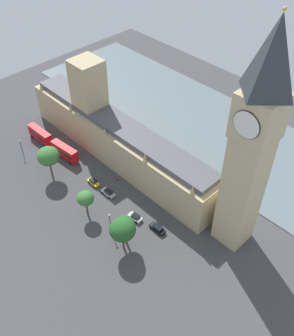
# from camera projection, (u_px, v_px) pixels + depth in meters

# --- Properties ---
(ground_plane) EXTENTS (146.03, 146.03, 0.00)m
(ground_plane) POSITION_uv_depth(u_px,v_px,m) (116.00, 160.00, 126.13)
(ground_plane) COLOR #424244
(river_thames) EXTENTS (42.42, 131.43, 0.25)m
(river_thames) POSITION_uv_depth(u_px,v_px,m) (188.00, 116.00, 144.10)
(river_thames) COLOR slate
(river_thames) RESTS_ON ground
(parliament_building) EXTENTS (11.89, 76.03, 29.36)m
(parliament_building) POSITION_uv_depth(u_px,v_px,m) (115.00, 135.00, 122.77)
(parliament_building) COLOR tan
(parliament_building) RESTS_ON ground
(clock_tower) EXTENTS (8.88, 8.88, 60.08)m
(clock_tower) POSITION_uv_depth(u_px,v_px,m) (252.00, 145.00, 82.94)
(clock_tower) COLOR tan
(clock_tower) RESTS_ON ground
(double_decker_bus_by_river_gate) EXTENTS (2.93, 10.58, 4.75)m
(double_decker_bus_by_river_gate) POSITION_uv_depth(u_px,v_px,m) (40.00, 135.00, 131.81)
(double_decker_bus_by_river_gate) COLOR red
(double_decker_bus_by_river_gate) RESTS_ON ground
(double_decker_bus_far_end) EXTENTS (3.51, 10.69, 4.75)m
(double_decker_bus_far_end) POSITION_uv_depth(u_px,v_px,m) (65.00, 151.00, 125.43)
(double_decker_bus_far_end) COLOR red
(double_decker_bus_far_end) RESTS_ON ground
(car_yellow_cab_leading) EXTENTS (1.84, 4.16, 1.74)m
(car_yellow_cab_leading) POSITION_uv_depth(u_px,v_px,m) (94.00, 182.00, 117.58)
(car_yellow_cab_leading) COLOR gold
(car_yellow_cab_leading) RESTS_ON ground
(car_silver_near_tower) EXTENTS (2.04, 4.56, 1.74)m
(car_silver_near_tower) POSITION_uv_depth(u_px,v_px,m) (108.00, 193.00, 114.33)
(car_silver_near_tower) COLOR #B7B7BC
(car_silver_near_tower) RESTS_ON ground
(car_white_trailing) EXTENTS (2.20, 4.20, 1.74)m
(car_white_trailing) POSITION_uv_depth(u_px,v_px,m) (135.00, 217.00, 107.47)
(car_white_trailing) COLOR silver
(car_white_trailing) RESTS_ON ground
(car_black_corner) EXTENTS (1.97, 4.80, 1.74)m
(car_black_corner) POSITION_uv_depth(u_px,v_px,m) (158.00, 228.00, 104.63)
(car_black_corner) COLOR black
(car_black_corner) RESTS_ON ground
(pedestrian_opposite_hall) EXTENTS (0.55, 0.44, 1.54)m
(pedestrian_opposite_hall) POSITION_uv_depth(u_px,v_px,m) (118.00, 179.00, 118.84)
(pedestrian_opposite_hall) COLOR maroon
(pedestrian_opposite_hall) RESTS_ON ground
(plane_tree_midblock) EXTENTS (4.68, 4.68, 8.47)m
(plane_tree_midblock) POSITION_uv_depth(u_px,v_px,m) (85.00, 199.00, 105.08)
(plane_tree_midblock) COLOR brown
(plane_tree_midblock) RESTS_ON ground
(plane_tree_kerbside) EXTENTS (4.84, 4.84, 9.33)m
(plane_tree_kerbside) POSITION_uv_depth(u_px,v_px,m) (125.00, 224.00, 97.55)
(plane_tree_kerbside) COLOR brown
(plane_tree_kerbside) RESTS_ON ground
(plane_tree_under_trees) EXTENTS (6.69, 6.69, 10.32)m
(plane_tree_under_trees) POSITION_uv_depth(u_px,v_px,m) (123.00, 230.00, 96.01)
(plane_tree_under_trees) COLOR brown
(plane_tree_under_trees) RESTS_ON ground
(plane_tree_slot_10) EXTENTS (6.64, 6.64, 10.70)m
(plane_tree_slot_10) POSITION_uv_depth(u_px,v_px,m) (48.00, 156.00, 115.72)
(plane_tree_slot_10) COLOR brown
(plane_tree_slot_10) RESTS_ON ground
(street_lamp_slot_11) EXTENTS (0.56, 0.56, 5.73)m
(street_lamp_slot_11) POSITION_uv_depth(u_px,v_px,m) (21.00, 144.00, 125.86)
(street_lamp_slot_11) COLOR black
(street_lamp_slot_11) RESTS_ON ground
(street_lamp_slot_12) EXTENTS (0.56, 0.56, 6.83)m
(street_lamp_slot_12) POSITION_uv_depth(u_px,v_px,m) (110.00, 220.00, 101.85)
(street_lamp_slot_12) COLOR black
(street_lamp_slot_12) RESTS_ON ground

